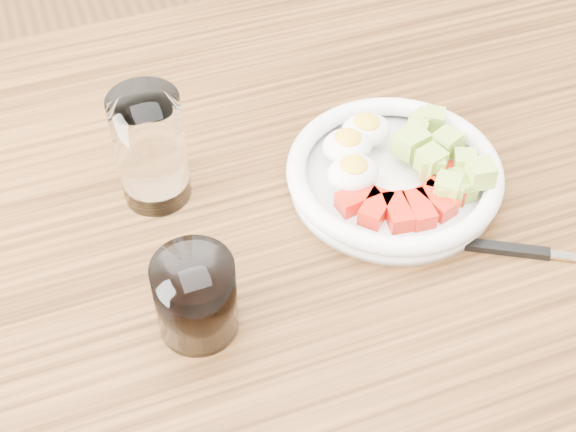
% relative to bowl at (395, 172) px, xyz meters
% --- Properties ---
extents(dining_table, '(1.50, 0.90, 0.77)m').
position_rel_bowl_xyz_m(dining_table, '(-0.12, -0.04, -0.12)').
color(dining_table, brown).
rests_on(dining_table, ground).
extents(bowl, '(0.23, 0.23, 0.06)m').
position_rel_bowl_xyz_m(bowl, '(0.00, 0.00, 0.00)').
color(bowl, white).
rests_on(bowl, dining_table).
extents(fork, '(0.16, 0.10, 0.01)m').
position_rel_bowl_xyz_m(fork, '(0.09, -0.13, -0.02)').
color(fork, black).
rests_on(fork, dining_table).
extents(water_glass, '(0.07, 0.07, 0.13)m').
position_rel_bowl_xyz_m(water_glass, '(-0.24, 0.08, 0.04)').
color(water_glass, white).
rests_on(water_glass, dining_table).
extents(coffee_glass, '(0.07, 0.07, 0.08)m').
position_rel_bowl_xyz_m(coffee_glass, '(-0.25, -0.10, 0.02)').
color(coffee_glass, white).
rests_on(coffee_glass, dining_table).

